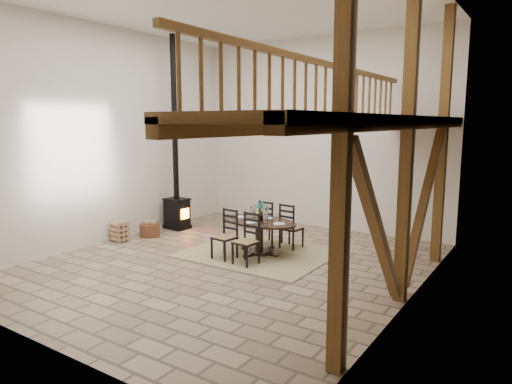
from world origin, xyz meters
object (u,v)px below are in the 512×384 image
Objects in this scene: log_basket at (150,229)px; log_stack at (120,231)px; wood_stove at (176,186)px; dining_table at (259,234)px.

log_basket is 1.03× the size of log_stack.
wood_stove reaches higher than log_stack.
log_stack is at bearing -94.76° from wood_stove.
log_basket is (0.03, -1.02, -0.96)m from wood_stove.
wood_stove is 10.15× the size of log_basket.
log_stack is at bearing -110.43° from log_basket.
dining_table is 3.10m from log_basket.
wood_stove is at bearing 82.29° from log_stack.
wood_stove reaches higher than log_basket.
wood_stove is 1.40m from log_basket.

